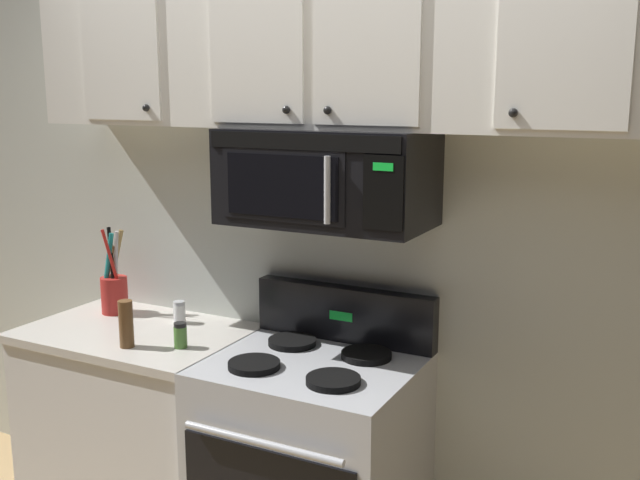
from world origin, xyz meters
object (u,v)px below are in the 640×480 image
utensil_crock_red (114,288)px  pepper_mill (126,324)px  stove_range (312,470)px  over_range_microwave (326,177)px  spice_jar (180,335)px  salt_shaker (179,312)px

utensil_crock_red → pepper_mill: utensil_crock_red is taller
stove_range → over_range_microwave: bearing=90.1°
pepper_mill → spice_jar: bearing=25.6°
over_range_microwave → utensil_crock_red: size_ratio=1.95×
stove_range → over_range_microwave: 1.11m
stove_range → spice_jar: 0.72m
salt_shaker → spice_jar: size_ratio=0.96×
stove_range → salt_shaker: stove_range is taller
stove_range → utensil_crock_red: bearing=172.5°
stove_range → over_range_microwave: (-0.00, 0.12, 1.11)m
pepper_mill → stove_range: bearing=14.2°
over_range_microwave → pepper_mill: size_ratio=4.05×
pepper_mill → spice_jar: size_ratio=1.86×
salt_shaker → pepper_mill: (0.01, -0.34, 0.05)m
salt_shaker → spice_jar: (0.20, -0.25, 0.00)m
over_range_microwave → pepper_mill: (-0.72, -0.30, -0.58)m
stove_range → salt_shaker: bearing=168.0°
over_range_microwave → spice_jar: bearing=-158.6°
over_range_microwave → pepper_mill: over_range_microwave is taller
utensil_crock_red → over_range_microwave: bearing=-1.4°
salt_shaker → pepper_mill: size_ratio=0.52×
stove_range → over_range_microwave: size_ratio=1.47×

